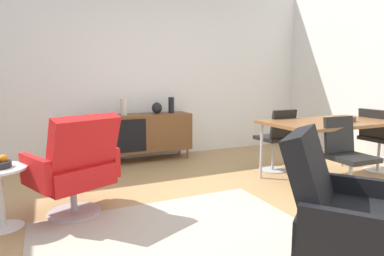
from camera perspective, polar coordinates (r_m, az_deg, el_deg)
The scene contains 15 objects.
ground_plane at distance 3.02m, azimuth 2.66°, elevation -15.70°, with size 8.32×8.32×0.00m, color tan.
wall_back at distance 5.21m, azimuth -10.62°, elevation 10.14°, with size 6.80×0.12×2.80m, color white.
sideboard at distance 4.98m, azimuth -9.41°, elevation -0.84°, with size 1.60×0.45×0.72m.
vase_cobalt at distance 5.10m, azimuth -3.68°, elevation 4.05°, with size 0.09×0.09×0.25m.
vase_sculptural_dark at distance 5.02m, azimuth -6.20°, elevation 3.53°, with size 0.16×0.16×0.17m.
vase_ceramic_small at distance 4.88m, azimuth -11.98°, elevation 3.67°, with size 0.10×0.10×0.25m.
dining_table at distance 4.30m, azimuth 23.13°, elevation 0.59°, with size 1.60×0.90×0.74m.
wooden_bowl_on_table at distance 4.35m, azimuth 25.29°, elevation 1.49°, with size 0.26×0.26×0.06m, color brown.
dining_chair_far_end at distance 5.02m, azimuth 29.84°, elevation -1.45°, with size 0.43×0.40×0.86m.
dining_chair_front_left at distance 3.72m, azimuth 25.65°, elevation -4.30°, with size 0.41×0.44×0.86m.
dining_chair_back_left at distance 4.50m, azimuth 14.69°, elevation -1.63°, with size 0.41×0.43×0.86m.
lounge_chair_red at distance 3.13m, azimuth -19.85°, elevation -6.30°, with size 0.86×0.84×0.95m.
armchair_black_shell at distance 2.16m, azimuth 24.42°, elevation -13.25°, with size 0.91×0.90×0.95m.
side_table_round at distance 3.18m, azimuth -30.71°, elevation -9.51°, with size 0.44×0.44×0.52m.
area_rug at distance 2.64m, azimuth -2.04°, elevation -19.34°, with size 2.20×1.70×0.01m, color #B7AD99.
Camera 1 is at (-1.27, -2.45, 1.24)m, focal length 30.24 mm.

